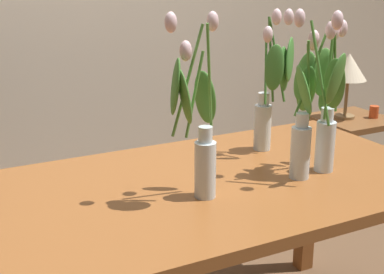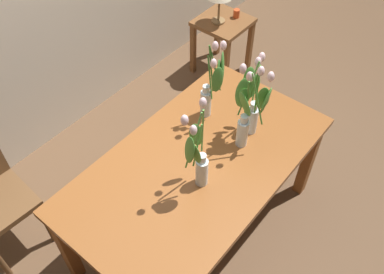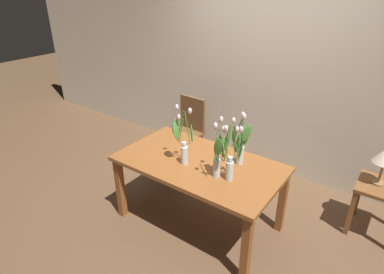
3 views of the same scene
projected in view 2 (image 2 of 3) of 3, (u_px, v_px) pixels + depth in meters
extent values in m
plane|color=brown|center=(197.00, 227.00, 2.90)|extent=(18.00, 18.00, 0.00)
cube|color=brown|center=(198.00, 164.00, 2.37)|extent=(1.60, 0.90, 0.04)
cube|color=brown|center=(308.00, 160.00, 2.86)|extent=(0.07, 0.07, 0.70)
cube|color=brown|center=(66.00, 246.00, 2.42)|extent=(0.07, 0.07, 0.70)
cube|color=brown|center=(218.00, 110.00, 3.19)|extent=(0.07, 0.07, 0.70)
cylinder|color=silver|center=(252.00, 120.00, 2.45)|extent=(0.07, 0.07, 0.18)
cylinder|color=silver|center=(254.00, 106.00, 2.36)|extent=(0.04, 0.04, 0.05)
cylinder|color=silver|center=(251.00, 124.00, 2.47)|extent=(0.06, 0.06, 0.11)
cylinder|color=#478433|center=(257.00, 91.00, 2.23)|extent=(0.04, 0.03, 0.30)
ellipsoid|color=silver|center=(261.00, 71.00, 2.11)|extent=(0.04, 0.04, 0.06)
ellipsoid|color=#4C8E38|center=(263.00, 98.00, 2.22)|extent=(0.07, 0.08, 0.17)
cylinder|color=#478433|center=(256.00, 85.00, 2.28)|extent=(0.03, 0.04, 0.28)
ellipsoid|color=silver|center=(258.00, 62.00, 2.18)|extent=(0.04, 0.04, 0.06)
ellipsoid|color=#4C8E38|center=(249.00, 80.00, 2.30)|extent=(0.09, 0.08, 0.17)
cylinder|color=#478433|center=(248.00, 89.00, 2.21)|extent=(0.12, 0.04, 0.32)
ellipsoid|color=silver|center=(243.00, 69.00, 2.06)|extent=(0.04, 0.04, 0.06)
ellipsoid|color=#4C8E38|center=(245.00, 104.00, 2.23)|extent=(0.06, 0.12, 0.18)
cylinder|color=#478433|center=(258.00, 82.00, 2.28)|extent=(0.07, 0.04, 0.29)
ellipsoid|color=silver|center=(262.00, 57.00, 2.19)|extent=(0.04, 0.04, 0.06)
ellipsoid|color=#4C8E38|center=(252.00, 87.00, 2.37)|extent=(0.09, 0.09, 0.18)
cylinder|color=silver|center=(206.00, 103.00, 2.54)|extent=(0.07, 0.07, 0.18)
cylinder|color=silver|center=(206.00, 89.00, 2.46)|extent=(0.04, 0.04, 0.05)
cylinder|color=silver|center=(206.00, 107.00, 2.57)|extent=(0.06, 0.06, 0.11)
cylinder|color=#3D752D|center=(210.00, 78.00, 2.33)|extent=(0.05, 0.08, 0.26)
ellipsoid|color=silver|center=(214.00, 63.00, 2.21)|extent=(0.04, 0.04, 0.06)
ellipsoid|color=#427F33|center=(217.00, 80.00, 2.30)|extent=(0.08, 0.05, 0.17)
cylinder|color=#3D752D|center=(211.00, 69.00, 2.34)|extent=(0.02, 0.04, 0.32)
ellipsoid|color=silver|center=(215.00, 46.00, 2.22)|extent=(0.04, 0.04, 0.06)
ellipsoid|color=#427F33|center=(219.00, 72.00, 2.37)|extent=(0.08, 0.06, 0.17)
cylinder|color=#3D752D|center=(215.00, 69.00, 2.34)|extent=(0.05, 0.07, 0.32)
ellipsoid|color=silver|center=(223.00, 46.00, 2.22)|extent=(0.04, 0.04, 0.06)
ellipsoid|color=#427F33|center=(223.00, 66.00, 2.35)|extent=(0.10, 0.09, 0.18)
cylinder|color=silver|center=(202.00, 172.00, 2.19)|extent=(0.07, 0.07, 0.18)
cylinder|color=silver|center=(202.00, 158.00, 2.10)|extent=(0.04, 0.04, 0.05)
cylinder|color=silver|center=(202.00, 175.00, 2.21)|extent=(0.06, 0.06, 0.11)
cylinder|color=#56933D|center=(202.00, 132.00, 2.00)|extent=(0.04, 0.04, 0.34)
ellipsoid|color=silver|center=(203.00, 103.00, 1.89)|extent=(0.04, 0.04, 0.06)
ellipsoid|color=#4C8E38|center=(196.00, 135.00, 2.08)|extent=(0.08, 0.07, 0.18)
cylinder|color=#56933D|center=(193.00, 141.00, 1.96)|extent=(0.10, 0.03, 0.33)
ellipsoid|color=silver|center=(185.00, 120.00, 1.81)|extent=(0.04, 0.04, 0.06)
ellipsoid|color=#4C8E38|center=(190.00, 150.00, 1.93)|extent=(0.05, 0.08, 0.17)
cylinder|color=#56933D|center=(197.00, 146.00, 1.99)|extent=(0.06, 0.01, 0.26)
ellipsoid|color=silver|center=(193.00, 130.00, 1.88)|extent=(0.04, 0.04, 0.06)
ellipsoid|color=#4C8E38|center=(195.00, 153.00, 1.96)|extent=(0.06, 0.07, 0.17)
cylinder|color=silver|center=(242.00, 133.00, 2.38)|extent=(0.07, 0.07, 0.18)
cylinder|color=silver|center=(244.00, 119.00, 2.29)|extent=(0.04, 0.04, 0.05)
cylinder|color=silver|center=(242.00, 137.00, 2.40)|extent=(0.06, 0.06, 0.11)
cylinder|color=#478433|center=(257.00, 100.00, 2.15)|extent=(0.04, 0.10, 0.33)
ellipsoid|color=silver|center=(271.00, 77.00, 2.02)|extent=(0.04, 0.04, 0.06)
ellipsoid|color=#4C8E38|center=(266.00, 101.00, 2.17)|extent=(0.11, 0.06, 0.18)
cylinder|color=#478433|center=(247.00, 98.00, 2.22)|extent=(0.05, 0.03, 0.26)
ellipsoid|color=silver|center=(250.00, 76.00, 2.14)|extent=(0.04, 0.04, 0.06)
ellipsoid|color=#4C8E38|center=(242.00, 92.00, 2.24)|extent=(0.09, 0.08, 0.18)
cylinder|color=#478433|center=(247.00, 99.00, 2.21)|extent=(0.04, 0.02, 0.27)
ellipsoid|color=silver|center=(251.00, 77.00, 2.12)|extent=(0.04, 0.04, 0.06)
ellipsoid|color=#4C8E38|center=(243.00, 98.00, 2.27)|extent=(0.06, 0.11, 0.18)
cylinder|color=brown|center=(47.00, 223.00, 2.68)|extent=(0.04, 0.04, 0.43)
cylinder|color=brown|center=(18.00, 193.00, 2.84)|extent=(0.04, 0.04, 0.43)
cube|color=brown|center=(223.00, 22.00, 3.68)|extent=(0.44, 0.44, 0.04)
cube|color=brown|center=(226.00, 65.00, 3.71)|extent=(0.04, 0.04, 0.51)
cube|color=brown|center=(250.00, 46.00, 3.90)|extent=(0.04, 0.04, 0.51)
cube|color=brown|center=(193.00, 49.00, 3.87)|extent=(0.04, 0.04, 0.51)
cube|color=brown|center=(218.00, 31.00, 4.06)|extent=(0.04, 0.04, 0.51)
cylinder|color=olive|center=(218.00, 21.00, 3.64)|extent=(0.12, 0.12, 0.02)
cylinder|color=olive|center=(219.00, 9.00, 3.55)|extent=(0.02, 0.02, 0.22)
cylinder|color=#CC4C23|center=(236.00, 13.00, 3.67)|extent=(0.06, 0.06, 0.07)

